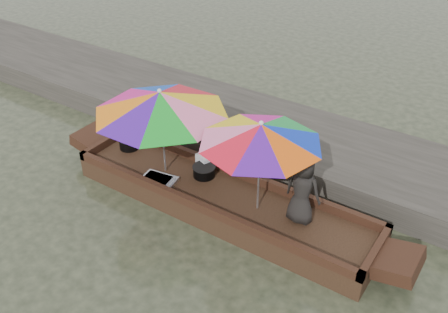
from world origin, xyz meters
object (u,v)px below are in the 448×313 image
Objects in this scene: cooking_pot at (129,144)px; tray_scallop at (161,180)px; supply_bag at (205,162)px; umbrella_stern at (259,167)px; tray_crayfish at (157,180)px; charcoal_grill at (204,171)px; umbrella_bow at (163,132)px; boat_hull at (221,201)px; vendor at (303,190)px.

tray_scallop is (1.18, -0.50, -0.06)m from cooking_pot.
umbrella_stern reaches higher than supply_bag.
supply_bag is at bearing 63.95° from tray_scallop.
tray_scallop is 1.88m from umbrella_stern.
tray_crayfish is 0.80m from charcoal_grill.
supply_bag is 0.13× the size of umbrella_bow.
umbrella_stern is at bearing 0.00° from boat_hull.
vendor is (1.88, -0.13, 0.48)m from charcoal_grill.
tray_scallop is at bearing 43.55° from tray_crayfish.
vendor reaches higher than supply_bag.
tray_crayfish is 0.46× the size of vendor.
charcoal_grill is (0.54, 0.59, 0.04)m from tray_crayfish.
tray_scallop is 2.47m from vendor.
umbrella_stern is (1.74, 0.35, 0.73)m from tray_crayfish.
charcoal_grill reaches higher than boat_hull.
umbrella_stern is (1.20, -0.24, 0.69)m from charcoal_grill.
cooking_pot reaches higher than tray_scallop.
vendor is 0.72m from umbrella_stern.
charcoal_grill is at bearing -4.18° from vendor.
umbrella_bow is (-1.16, 0.00, 0.95)m from boat_hull.
umbrella_bow is at bearing 180.00° from boat_hull.
supply_bag is at bearing -9.74° from vendor.
boat_hull is 2.87× the size of umbrella_stern.
charcoal_grill is 1.40m from umbrella_stern.
supply_bag is 2.08m from vendor.
cooking_pot is 0.31× the size of vendor.
cooking_pot reaches higher than boat_hull.
boat_hull is 2.37× the size of umbrella_bow.
tray_crayfish is at bearing -136.45° from tray_scallop.
umbrella_stern is (1.32, -0.44, 0.65)m from supply_bag.
cooking_pot is at bearing 175.13° from boat_hull.
vendor is at bearing 10.13° from tray_scallop.
charcoal_grill is (1.68, 0.05, -0.01)m from cooking_pot.
charcoal_grill is 1.33× the size of supply_bag.
charcoal_grill is 1.94m from vendor.
boat_hull is 1.07m from tray_scallop.
vendor reaches higher than boat_hull.
vendor reaches higher than charcoal_grill.
tray_crayfish is 2.51m from vendor.
tray_scallop is at bearing -162.51° from boat_hull.
vendor is (2.37, 0.42, 0.54)m from tray_scallop.
cooking_pot is 1.26× the size of supply_bag.
supply_bag reaches higher than boat_hull.
boat_hull is at bearing 180.00° from umbrella_stern.
tray_scallop is at bearing -23.00° from cooking_pot.
umbrella_bow is at bearing -140.18° from supply_bag.
cooking_pot is 1.28m from tray_scallop.
tray_crayfish is 1.39× the size of charcoal_grill.
charcoal_grill is 0.20× the size of umbrella_stern.
supply_bag is (0.37, 0.76, 0.10)m from tray_scallop.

